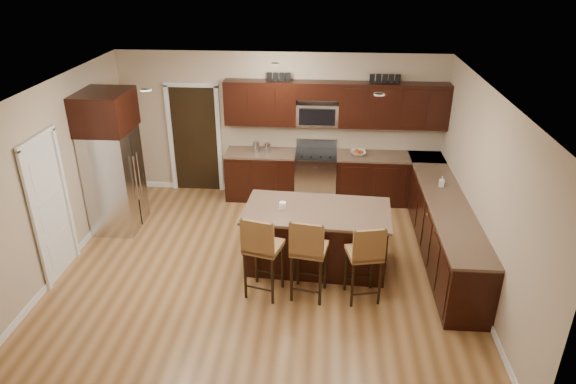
# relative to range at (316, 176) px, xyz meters

# --- Properties ---
(floor) EXTENTS (6.00, 6.00, 0.00)m
(floor) POSITION_rel_range_xyz_m (-0.68, -2.45, -0.47)
(floor) COLOR #9B6B3D
(floor) RESTS_ON ground
(ceiling) EXTENTS (6.00, 6.00, 0.00)m
(ceiling) POSITION_rel_range_xyz_m (-0.68, -2.45, 2.23)
(ceiling) COLOR silver
(ceiling) RESTS_ON wall_back
(wall_back) EXTENTS (6.00, 0.00, 6.00)m
(wall_back) POSITION_rel_range_xyz_m (-0.68, 0.30, 0.88)
(wall_back) COLOR tan
(wall_back) RESTS_ON floor
(wall_left) EXTENTS (0.00, 5.50, 5.50)m
(wall_left) POSITION_rel_range_xyz_m (-3.68, -2.45, 0.88)
(wall_left) COLOR tan
(wall_left) RESTS_ON floor
(wall_right) EXTENTS (0.00, 5.50, 5.50)m
(wall_right) POSITION_rel_range_xyz_m (2.32, -2.45, 0.88)
(wall_right) COLOR tan
(wall_right) RESTS_ON floor
(base_cabinets) EXTENTS (4.02, 3.96, 0.92)m
(base_cabinets) POSITION_rel_range_xyz_m (1.22, -1.01, -0.01)
(base_cabinets) COLOR black
(base_cabinets) RESTS_ON floor
(upper_cabinets) EXTENTS (4.00, 0.33, 0.80)m
(upper_cabinets) POSITION_rel_range_xyz_m (0.36, 0.13, 1.37)
(upper_cabinets) COLOR black
(upper_cabinets) RESTS_ON wall_back
(range) EXTENTS (0.76, 0.64, 1.11)m
(range) POSITION_rel_range_xyz_m (0.00, 0.00, 0.00)
(range) COLOR silver
(range) RESTS_ON floor
(microwave) EXTENTS (0.76, 0.31, 0.40)m
(microwave) POSITION_rel_range_xyz_m (0.00, 0.15, 1.15)
(microwave) COLOR silver
(microwave) RESTS_ON upper_cabinets
(doorway) EXTENTS (0.85, 0.03, 2.06)m
(doorway) POSITION_rel_range_xyz_m (-2.33, 0.28, 0.56)
(doorway) COLOR black
(doorway) RESTS_ON floor
(pantry_door) EXTENTS (0.03, 0.80, 2.04)m
(pantry_door) POSITION_rel_range_xyz_m (-3.66, -2.75, 0.55)
(pantry_door) COLOR white
(pantry_door) RESTS_ON floor
(letter_decor) EXTENTS (2.20, 0.03, 0.15)m
(letter_decor) POSITION_rel_range_xyz_m (0.22, 0.13, 1.82)
(letter_decor) COLOR black
(letter_decor) RESTS_ON upper_cabinets
(island) EXTENTS (2.17, 1.23, 0.92)m
(island) POSITION_rel_range_xyz_m (0.08, -2.26, -0.04)
(island) COLOR black
(island) RESTS_ON floor
(stool_left) EXTENTS (0.56, 0.56, 1.23)m
(stool_left) POSITION_rel_range_xyz_m (-0.63, -3.11, 0.29)
(stool_left) COLOR olive
(stool_left) RESTS_ON floor
(stool_mid) EXTENTS (0.52, 0.52, 1.22)m
(stool_mid) POSITION_rel_range_xyz_m (-0.01, -3.11, 0.29)
(stool_mid) COLOR olive
(stool_mid) RESTS_ON floor
(stool_right) EXTENTS (0.51, 0.51, 1.16)m
(stool_right) POSITION_rel_range_xyz_m (0.74, -3.11, 0.25)
(stool_right) COLOR olive
(stool_right) RESTS_ON floor
(refrigerator) EXTENTS (0.79, 0.92, 2.35)m
(refrigerator) POSITION_rel_range_xyz_m (-3.30, -1.33, 0.74)
(refrigerator) COLOR silver
(refrigerator) RESTS_ON floor
(floor_mat) EXTENTS (1.00, 0.76, 0.01)m
(floor_mat) POSITION_rel_range_xyz_m (-0.04, -0.62, -0.47)
(floor_mat) COLOR brown
(floor_mat) RESTS_ON floor
(fruit_bowl) EXTENTS (0.30, 0.30, 0.07)m
(fruit_bowl) POSITION_rel_range_xyz_m (0.77, -0.00, 0.48)
(fruit_bowl) COLOR silver
(fruit_bowl) RESTS_ON base_cabinets
(soap_bottle) EXTENTS (0.09, 0.09, 0.17)m
(soap_bottle) POSITION_rel_range_xyz_m (2.02, -1.30, 0.53)
(soap_bottle) COLOR #B2B2B2
(soap_bottle) RESTS_ON base_cabinets
(canister_tall) EXTENTS (0.12, 0.12, 0.20)m
(canister_tall) POSITION_rel_range_xyz_m (-1.11, -0.00, 0.55)
(canister_tall) COLOR silver
(canister_tall) RESTS_ON base_cabinets
(canister_short) EXTENTS (0.11, 0.11, 0.18)m
(canister_short) POSITION_rel_range_xyz_m (-0.90, -0.00, 0.54)
(canister_short) COLOR silver
(canister_short) RESTS_ON base_cabinets
(island_jar) EXTENTS (0.10, 0.10, 0.10)m
(island_jar) POSITION_rel_range_xyz_m (-0.42, -2.26, 0.50)
(island_jar) COLOR white
(island_jar) RESTS_ON island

